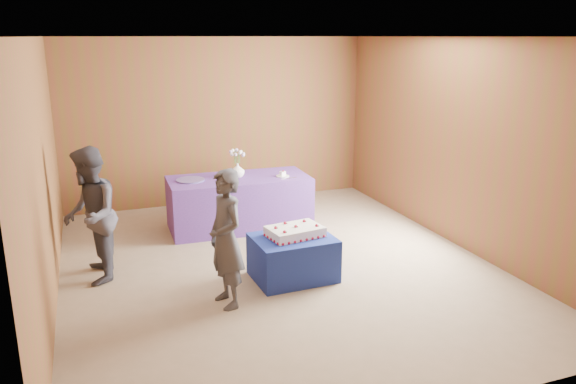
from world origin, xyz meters
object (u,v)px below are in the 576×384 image
cake_table (293,258)px  vase (238,170)px  guest_left (226,239)px  guest_right (90,216)px  sheet_cake (295,231)px  serving_table (239,203)px

cake_table → vase: bearing=91.0°
guest_left → guest_right: (-1.27, 1.11, 0.05)m
cake_table → guest_right: size_ratio=0.58×
sheet_cake → vase: (-0.15, 1.94, 0.30)m
cake_table → serving_table: 1.96m
cake_table → serving_table: serving_table is taller
guest_right → serving_table: bearing=123.2°
cake_table → guest_left: (-0.87, -0.38, 0.47)m
serving_table → sheet_cake: 1.93m
cake_table → sheet_cake: sheet_cake is taller
guest_left → serving_table: bearing=150.9°
cake_table → vase: vase is taller
cake_table → serving_table: bearing=90.7°
guest_left → sheet_cake: bearing=103.7°
serving_table → vase: 0.48m
cake_table → guest_right: guest_right is taller
serving_table → guest_left: size_ratio=1.38×
cake_table → guest_left: 1.06m
guest_left → cake_table: bearing=102.9°
cake_table → vase: 2.06m
guest_right → cake_table: bearing=73.6°
sheet_cake → guest_right: 2.30m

